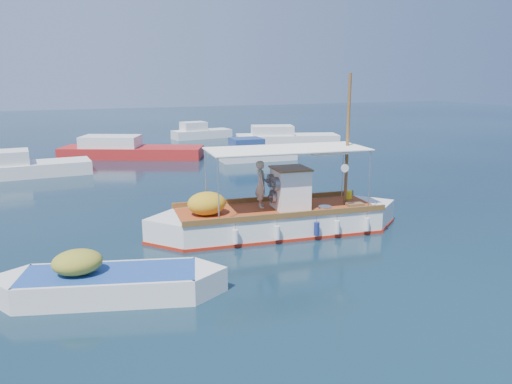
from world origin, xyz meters
name	(u,v)px	position (x,y,z in m)	size (l,w,h in m)	color
ground	(271,236)	(0.00, 0.00, 0.00)	(160.00, 160.00, 0.00)	black
fishing_caique	(276,218)	(0.41, 0.41, 0.55)	(10.12, 3.56, 6.20)	white
dinghy	(108,285)	(-6.27, -3.07, 0.33)	(6.18, 3.00, 1.57)	white
bg_boat_nw	(19,169)	(-9.19, 16.22, 0.49)	(7.78, 2.78, 1.80)	silver
bg_boat_n	(128,151)	(-2.08, 20.99, 0.49)	(10.48, 6.82, 1.80)	#AA1D1C
bg_boat_ne	(255,153)	(6.16, 16.36, 0.49)	(5.48, 2.48, 1.80)	silver
bg_boat_e	(284,138)	(12.00, 23.62, 0.49)	(9.34, 5.06, 1.80)	silver
bg_boat_far_n	(200,133)	(6.20, 30.21, 0.49)	(5.82, 2.71, 1.80)	silver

